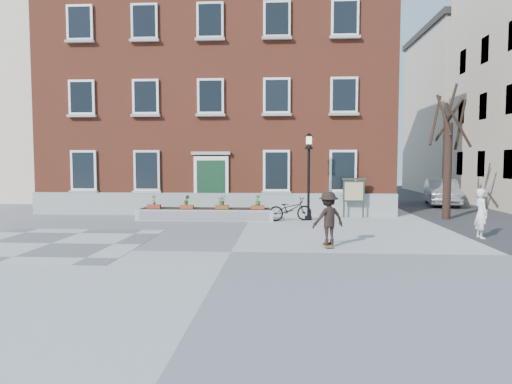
# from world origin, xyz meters

# --- Properties ---
(ground) EXTENTS (100.00, 100.00, 0.00)m
(ground) POSITION_xyz_m (0.00, 0.00, 0.00)
(ground) COLOR #9F9FA2
(ground) RESTS_ON ground
(checker_patch) EXTENTS (6.00, 6.00, 0.01)m
(checker_patch) POSITION_xyz_m (-6.00, 1.00, 0.01)
(checker_patch) COLOR #5E5E60
(checker_patch) RESTS_ON ground
(distant_building) EXTENTS (10.00, 12.00, 13.00)m
(distant_building) POSITION_xyz_m (-18.00, 20.00, 6.50)
(distant_building) COLOR beige
(distant_building) RESTS_ON ground
(bicycle) EXTENTS (2.12, 1.22, 1.05)m
(bicycle) POSITION_xyz_m (1.84, 7.03, 0.53)
(bicycle) COLOR black
(bicycle) RESTS_ON ground
(parked_car) EXTENTS (2.57, 4.99, 1.57)m
(parked_car) POSITION_xyz_m (11.05, 14.61, 0.78)
(parked_car) COLOR #A8AAAC
(parked_car) RESTS_ON ground
(bystander) EXTENTS (0.44, 0.65, 1.74)m
(bystander) POSITION_xyz_m (8.39, 2.88, 0.87)
(bystander) COLOR silver
(bystander) RESTS_ON ground
(brick_building) EXTENTS (18.40, 10.85, 12.60)m
(brick_building) POSITION_xyz_m (-2.00, 13.98, 6.30)
(brick_building) COLOR brown
(brick_building) RESTS_ON ground
(planter_assembly) EXTENTS (6.20, 1.12, 1.15)m
(planter_assembly) POSITION_xyz_m (-1.99, 7.18, 0.31)
(planter_assembly) COLOR #B5B4B0
(planter_assembly) RESTS_ON ground
(bare_tree) EXTENTS (1.83, 1.83, 6.16)m
(bare_tree) POSITION_xyz_m (9.01, 8.01, 2.79)
(bare_tree) COLOR #311D15
(bare_tree) RESTS_ON ground
(lamp_post) EXTENTS (0.40, 0.40, 3.93)m
(lamp_post) POSITION_xyz_m (2.67, 7.36, 2.54)
(lamp_post) COLOR black
(lamp_post) RESTS_ON ground
(notice_board) EXTENTS (1.10, 0.16, 1.87)m
(notice_board) POSITION_xyz_m (4.85, 8.39, 1.26)
(notice_board) COLOR #183024
(notice_board) RESTS_ON ground
(skateboarder) EXTENTS (1.23, 1.02, 1.73)m
(skateboarder) POSITION_xyz_m (2.94, 0.99, 0.90)
(skateboarder) COLOR brown
(skateboarder) RESTS_ON ground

